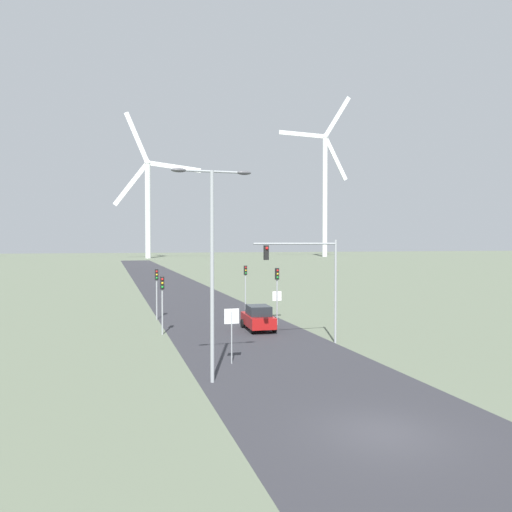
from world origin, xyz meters
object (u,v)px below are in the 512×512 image
car_approaching (258,318)px  traffic_light_post_near_right (277,284)px  stop_sign_far (277,299)px  wind_turbine_center (325,184)px  traffic_light_post_near_left (162,292)px  traffic_light_post_mid_left (157,283)px  traffic_light_post_mid_right (245,277)px  streetlamp (212,248)px  traffic_light_mast_overhead (308,269)px  wind_turbine_left (148,197)px  stop_sign_near (232,325)px

car_approaching → traffic_light_post_near_right: bearing=39.7°
stop_sign_far → wind_turbine_center: (79.52, 166.21, 31.27)m
traffic_light_post_near_left → traffic_light_post_mid_left: 6.91m
traffic_light_post_mid_right → streetlamp: bearing=-108.7°
traffic_light_post_near_right → traffic_light_post_mid_right: bearing=89.8°
traffic_light_mast_overhead → traffic_light_post_mid_right: bearing=88.2°
streetlamp → car_approaching: streetlamp is taller
stop_sign_far → car_approaching: stop_sign_far is taller
traffic_light_mast_overhead → car_approaching: size_ratio=1.58×
traffic_light_post_mid_left → wind_turbine_left: wind_turbine_left is taller
stop_sign_near → traffic_light_mast_overhead: 7.30m
streetlamp → stop_sign_near: size_ratio=3.33×
traffic_light_mast_overhead → traffic_light_post_mid_left: bearing=122.5°
streetlamp → car_approaching: (5.98, 12.54, -5.30)m
stop_sign_near → wind_turbine_center: wind_turbine_center is taller
streetlamp → car_approaching: 14.87m
stop_sign_near → traffic_light_mast_overhead: (5.83, 3.46, 2.72)m
traffic_light_post_near_right → wind_turbine_left: wind_turbine_left is taller
wind_turbine_center → traffic_light_post_near_right: bearing=-115.4°
traffic_light_post_near_left → streetlamp: bearing=-85.6°
traffic_light_post_mid_left → traffic_light_post_near_right: bearing=-31.5°
car_approaching → wind_turbine_left: 173.51m
streetlamp → traffic_light_post_near_left: size_ratio=2.41×
traffic_light_post_mid_left → wind_turbine_left: size_ratio=0.07×
stop_sign_near → traffic_light_mast_overhead: bearing=30.7°
traffic_light_post_near_right → traffic_light_mast_overhead: 7.76m
stop_sign_far → traffic_light_post_near_left: 11.42m
traffic_light_post_near_right → car_approaching: traffic_light_post_near_right is taller
stop_sign_far → wind_turbine_center: size_ratio=0.03×
stop_sign_near → traffic_light_post_mid_left: size_ratio=0.70×
streetlamp → traffic_light_post_mid_left: (-0.75, 19.62, -3.12)m
traffic_light_post_mid_right → traffic_light_mast_overhead: traffic_light_mast_overhead is taller
stop_sign_near → stop_sign_far: (7.51, 14.51, -0.47)m
traffic_light_post_near_left → traffic_light_post_near_right: traffic_light_post_near_right is taller
traffic_light_post_mid_left → car_approaching: traffic_light_post_mid_left is taller
traffic_light_post_near_left → traffic_light_post_mid_right: traffic_light_post_mid_right is taller
traffic_light_post_near_left → wind_turbine_left: 173.39m
stop_sign_near → wind_turbine_center: 202.93m
traffic_light_post_near_left → traffic_light_post_near_right: 9.15m
stop_sign_near → traffic_light_post_near_left: traffic_light_post_near_left is taller
traffic_light_post_near_right → traffic_light_post_mid_right: traffic_light_post_near_right is taller
traffic_light_mast_overhead → wind_turbine_left: bearing=89.0°
streetlamp → wind_turbine_left: bearing=86.7°
traffic_light_post_near_left → traffic_light_mast_overhead: 10.61m
traffic_light_post_mid_left → traffic_light_mast_overhead: traffic_light_mast_overhead is taller
stop_sign_far → wind_turbine_center: 186.89m
traffic_light_post_near_right → traffic_light_mast_overhead: bearing=-93.8°
traffic_light_mast_overhead → streetlamp: bearing=-138.5°
traffic_light_mast_overhead → car_approaching: traffic_light_mast_overhead is taller
traffic_light_post_near_left → traffic_light_post_near_right: size_ratio=0.91×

